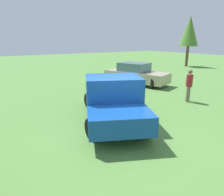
% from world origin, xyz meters
% --- Properties ---
extents(ground_plane, '(80.00, 80.00, 0.00)m').
position_xyz_m(ground_plane, '(0.00, 0.00, 0.00)').
color(ground_plane, '#54843D').
extents(pickup_truck, '(5.22, 3.89, 1.78)m').
position_xyz_m(pickup_truck, '(-0.80, 0.23, 0.91)').
color(pickup_truck, black).
rests_on(pickup_truck, ground_plane).
extents(sedan_far, '(4.83, 3.01, 1.49)m').
position_xyz_m(sedan_far, '(-5.69, 5.58, 0.70)').
color(sedan_far, black).
rests_on(sedan_far, ground_plane).
extents(person_bystander, '(0.41, 0.41, 1.63)m').
position_xyz_m(person_bystander, '(-0.83, 4.90, 0.92)').
color(person_bystander, '#7A6B51').
rests_on(person_bystander, ground_plane).
extents(tree_far_center, '(2.11, 2.11, 5.71)m').
position_xyz_m(tree_far_center, '(-10.07, 17.28, 3.99)').
color(tree_far_center, brown).
rests_on(tree_far_center, ground_plane).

